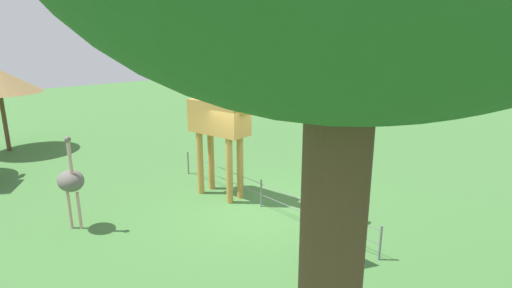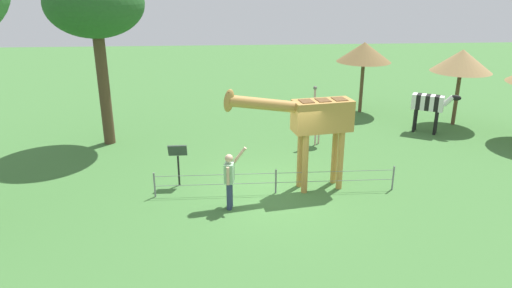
% 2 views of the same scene
% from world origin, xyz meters
% --- Properties ---
extents(ground_plane, '(60.00, 60.00, 0.00)m').
position_xyz_m(ground_plane, '(0.00, 0.00, 0.00)').
color(ground_plane, '#427538').
extents(giraffe, '(3.77, 1.12, 3.21)m').
position_xyz_m(giraffe, '(-1.04, -0.12, 2.14)').
color(giraffe, '#BC8942').
rests_on(giraffe, ground_plane).
extents(visitor, '(0.63, 0.59, 1.75)m').
position_xyz_m(visitor, '(1.35, 0.97, 0.90)').
color(visitor, navy).
rests_on(visitor, ground_plane).
extents(ostrich, '(0.70, 0.56, 2.25)m').
position_xyz_m(ostrich, '(-2.00, -3.90, 1.18)').
color(ostrich, '#CC9E93').
rests_on(ostrich, ground_plane).
extents(info_sign, '(0.56, 0.21, 1.32)m').
position_xyz_m(info_sign, '(2.87, -0.61, 0.95)').
color(info_sign, black).
rests_on(info_sign, ground_plane).
extents(wire_fence, '(7.05, 0.05, 0.75)m').
position_xyz_m(wire_fence, '(0.00, 0.15, 0.40)').
color(wire_fence, slate).
rests_on(wire_fence, ground_plane).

